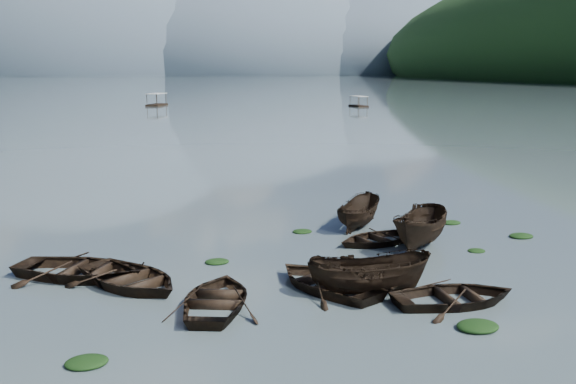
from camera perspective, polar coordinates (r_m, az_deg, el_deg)
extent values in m
plane|color=#4A595C|center=(20.16, 8.86, -11.92)|extent=(2400.00, 2400.00, 0.00)
ellipsoid|color=#475666|center=(918.51, -18.22, 9.89)|extent=(520.00, 520.00, 340.00)
ellipsoid|color=#475666|center=(928.81, -5.62, 10.38)|extent=(520.00, 520.00, 260.00)
ellipsoid|color=#475666|center=(973.77, 5.07, 10.42)|extent=(520.00, 520.00, 220.00)
imported|color=black|center=(24.26, -13.84, -8.11)|extent=(5.58, 5.95, 1.00)
imported|color=black|center=(21.80, -6.26, -10.05)|extent=(4.38, 5.19, 0.92)
imported|color=black|center=(23.06, 7.17, -8.88)|extent=(4.59, 2.41, 1.68)
imported|color=black|center=(23.35, 3.53, -8.56)|extent=(5.03, 5.65, 0.97)
imported|color=black|center=(22.62, 14.60, -9.56)|extent=(4.40, 3.20, 0.89)
imported|color=black|center=(29.26, 11.71, -4.73)|extent=(4.69, 4.94, 1.91)
imported|color=black|center=(25.75, -18.04, -7.22)|extent=(6.13, 5.51, 1.04)
imported|color=black|center=(29.43, 7.87, -4.51)|extent=(4.55, 3.76, 0.82)
imported|color=black|center=(32.33, 6.23, -3.07)|extent=(3.89, 4.34, 1.65)
ellipsoid|color=black|center=(18.54, -17.46, -14.41)|extent=(1.15, 0.94, 0.25)
ellipsoid|color=black|center=(26.41, -6.33, -6.28)|extent=(0.98, 0.79, 0.22)
ellipsoid|color=black|center=(20.74, 16.50, -11.58)|extent=(1.32, 1.06, 0.29)
ellipsoid|color=black|center=(29.02, 16.41, -5.09)|extent=(0.78, 0.66, 0.17)
ellipsoid|color=black|center=(32.06, 20.02, -3.80)|extent=(1.16, 0.92, 0.24)
ellipsoid|color=black|center=(31.03, 1.28, -3.60)|extent=(0.95, 0.79, 0.20)
ellipsoid|color=black|center=(33.79, 14.29, -2.74)|extent=(1.01, 0.81, 0.22)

